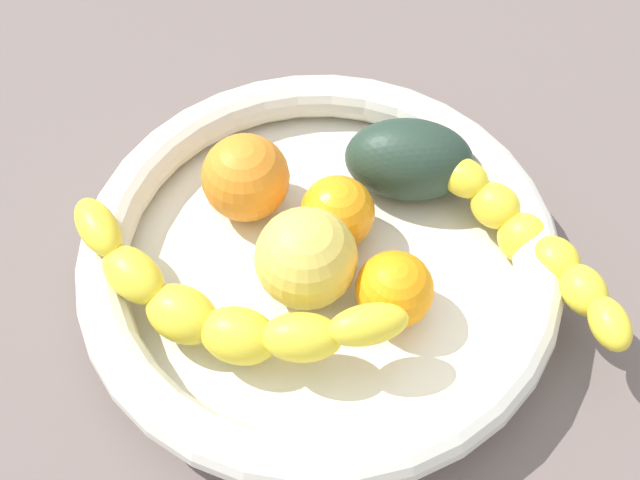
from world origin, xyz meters
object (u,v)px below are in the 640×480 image
orange_mid_right (394,290)px  apple_yellow (301,256)px  avocado_dark (409,160)px  fruit_bowl (320,255)px  banana_draped_right (215,307)px  orange_mid_left (334,211)px  orange_front (246,178)px  banana_draped_left (521,233)px

orange_mid_right → apple_yellow: apple_yellow is taller
avocado_dark → fruit_bowl: bearing=163.5°
banana_draped_right → orange_mid_right: (6.83, -10.01, -0.62)cm
orange_mid_left → orange_mid_right: size_ratio=1.02×
orange_front → orange_mid_left: bearing=-85.9°
fruit_bowl → orange_front: size_ratio=5.23×
orange_front → avocado_dark: 12.56cm
banana_draped_left → banana_draped_right: banana_draped_right is taller
banana_draped_right → orange_mid_left: (10.98, -3.46, -0.57)cm
banana_draped_left → avocado_dark: size_ratio=2.00×
orange_front → apple_yellow: (-4.52, -6.99, 0.26)cm
fruit_bowl → orange_front: 8.12cm
banana_draped_left → orange_mid_right: 10.38cm
fruit_bowl → apple_yellow: size_ratio=4.85×
apple_yellow → avocado_dark: 12.22cm
orange_mid_right → banana_draped_left: bearing=-37.7°
orange_mid_left → orange_mid_right: orange_mid_left is taller
orange_mid_left → fruit_bowl: bearing=-174.8°
orange_mid_left → apple_yellow: size_ratio=0.77×
banana_draped_right → orange_mid_left: size_ratio=4.64×
banana_draped_left → orange_mid_left: orange_mid_left is taller
orange_front → orange_mid_left: (0.51, -7.14, -0.56)cm
fruit_bowl → banana_draped_right: 9.21cm
apple_yellow → banana_draped_left: bearing=-55.1°
fruit_bowl → banana_draped_right: banana_draped_right is taller
banana_draped_right → orange_mid_right: bearing=-55.7°
banana_draped_left → avocado_dark: avocado_dark is taller
banana_draped_right → orange_front: bearing=19.4°
avocado_dark → orange_front: bearing=125.3°
apple_yellow → fruit_bowl: bearing=-10.9°
orange_front → orange_mid_right: size_ratio=1.23×
banana_draped_right → avocado_dark: (17.73, -6.57, -0.22)cm
fruit_bowl → banana_draped_right: bearing=155.3°
fruit_bowl → avocado_dark: avocado_dark is taller
fruit_bowl → banana_draped_left: (6.95, -12.63, 1.98)cm
banana_draped_left → orange_front: bearing=102.8°
fruit_bowl → avocado_dark: 10.27cm
banana_draped_right → orange_front: 11.11cm
banana_draped_left → apple_yellow: bearing=124.9°
orange_front → banana_draped_left: bearing=-77.2°
banana_draped_left → banana_draped_right: 22.23cm
apple_yellow → avocado_dark: size_ratio=0.73×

